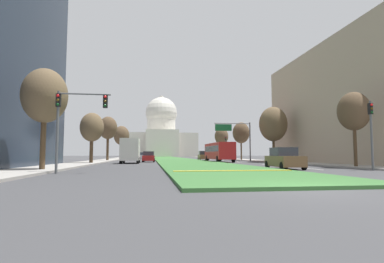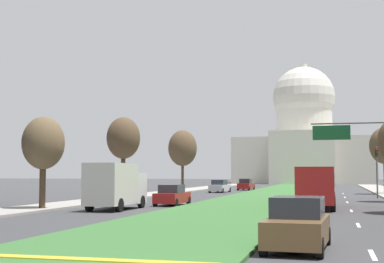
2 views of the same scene
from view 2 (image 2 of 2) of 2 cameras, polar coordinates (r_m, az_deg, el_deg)
ground_plane at (r=73.04m, az=8.94°, el=-6.19°), size 296.41×296.41×0.00m
grass_median at (r=66.34m, az=8.40°, el=-6.34°), size 8.52×121.26×0.14m
median_curb_nose at (r=16.13m, az=-11.00°, el=-12.72°), size 7.67×0.50×0.04m
lane_dashes_right at (r=44.75m, az=15.78°, el=-7.35°), size 0.16×54.84×0.01m
sidewalk_left at (r=62.64m, az=-4.75°, el=-6.49°), size 4.00×121.26×0.15m
capitol_building at (r=139.79m, az=11.40°, el=-0.84°), size 32.98×25.68×29.59m
traffic_light_far_right at (r=59.10m, az=18.39°, el=-3.29°), size 0.28×0.35×5.20m
overhead_guide_sign at (r=43.69m, az=17.01°, el=-1.27°), size 6.18×0.20×6.50m
street_tree_left_mid at (r=39.68m, az=-14.97°, el=-1.23°), size 2.91×2.91×6.42m
street_tree_left_far at (r=53.90m, az=-7.03°, el=-0.73°), size 3.22×3.22×7.90m
street_tree_left_distant at (r=72.63m, az=-0.97°, el=-1.73°), size 3.75×3.75×8.10m
street_tree_right_distant at (r=69.96m, az=19.07°, el=-1.40°), size 3.47×3.47×7.93m
sedan_lead_stopped at (r=19.10m, az=10.75°, el=-9.39°), size 2.13×4.34×1.75m
sedan_midblock at (r=43.80m, az=-2.04°, el=-6.57°), size 1.95×4.41×1.63m
sedan_distant at (r=56.01m, az=12.99°, el=-5.87°), size 2.07×4.64×1.85m
sedan_far_horizon at (r=72.57m, az=2.86°, el=-5.64°), size 2.16×4.69×1.64m
sedan_very_far at (r=82.90m, az=5.55°, el=-5.44°), size 2.02×4.74×1.67m
box_truck_delivery at (r=39.04m, az=-7.81°, el=-5.49°), size 2.40×6.40×3.20m
city_bus at (r=42.26m, az=12.64°, el=-5.20°), size 2.62×11.00×2.95m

